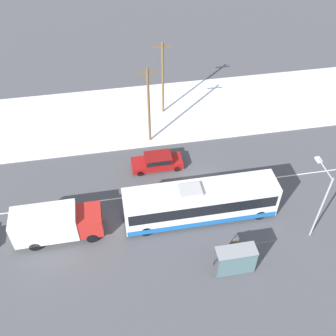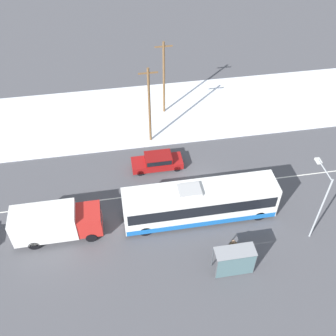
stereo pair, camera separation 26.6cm
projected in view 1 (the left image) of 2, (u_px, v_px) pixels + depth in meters
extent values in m
plane|color=#4C4C51|center=(201.00, 187.00, 35.53)|extent=(120.00, 120.00, 0.00)
cube|color=silver|center=(176.00, 110.00, 43.96)|extent=(80.00, 11.19, 0.12)
cube|color=silver|center=(201.00, 187.00, 35.53)|extent=(60.00, 0.12, 0.00)
cube|color=white|center=(201.00, 202.00, 31.92)|extent=(12.49, 2.55, 3.02)
cube|color=black|center=(201.00, 199.00, 31.67)|extent=(11.99, 2.57, 1.15)
cube|color=blue|center=(200.00, 212.00, 32.78)|extent=(12.37, 2.57, 0.54)
cube|color=#B2B2B2|center=(190.00, 190.00, 30.67)|extent=(1.80, 1.40, 0.24)
cylinder|color=black|center=(260.00, 215.00, 32.62)|extent=(1.00, 0.28, 1.00)
cylinder|color=black|center=(251.00, 195.00, 34.23)|extent=(1.00, 0.28, 1.00)
cylinder|color=black|center=(146.00, 231.00, 31.42)|extent=(1.00, 0.28, 1.00)
cylinder|color=black|center=(143.00, 209.00, 33.03)|extent=(1.00, 0.28, 1.00)
cube|color=silver|center=(45.00, 224.00, 30.40)|extent=(4.94, 2.30, 2.45)
cube|color=red|center=(90.00, 220.00, 31.02)|extent=(1.90, 2.18, 1.91)
cube|color=black|center=(101.00, 215.00, 30.87)|extent=(0.06, 1.95, 0.84)
cylinder|color=black|center=(92.00, 238.00, 30.99)|extent=(0.90, 0.26, 0.90)
cylinder|color=black|center=(91.00, 218.00, 32.44)|extent=(0.90, 0.26, 0.90)
cylinder|color=black|center=(35.00, 246.00, 30.43)|extent=(0.90, 0.26, 0.90)
cylinder|color=black|center=(37.00, 225.00, 31.88)|extent=(0.90, 0.26, 0.90)
cube|color=maroon|center=(157.00, 163.00, 37.04)|extent=(4.78, 1.80, 0.66)
cube|color=maroon|center=(158.00, 158.00, 36.62)|extent=(2.48, 1.66, 0.60)
cube|color=black|center=(158.00, 158.00, 36.61)|extent=(2.29, 1.69, 0.48)
cylinder|color=black|center=(140.00, 173.00, 36.43)|extent=(0.64, 0.22, 0.64)
cylinder|color=black|center=(138.00, 161.00, 37.55)|extent=(0.64, 0.22, 0.64)
cylinder|color=black|center=(177.00, 168.00, 36.87)|extent=(0.64, 0.22, 0.64)
cylinder|color=black|center=(174.00, 157.00, 37.99)|extent=(0.64, 0.22, 0.64)
cylinder|color=#23232D|center=(231.00, 251.00, 30.20)|extent=(0.12, 0.12, 0.81)
cylinder|color=#23232D|center=(234.00, 250.00, 30.23)|extent=(0.12, 0.12, 0.81)
cube|color=brown|center=(234.00, 245.00, 29.70)|extent=(0.42, 0.23, 0.67)
sphere|color=tan|center=(235.00, 241.00, 29.37)|extent=(0.28, 0.28, 0.28)
cylinder|color=brown|center=(230.00, 246.00, 29.69)|extent=(0.11, 0.11, 0.63)
cylinder|color=brown|center=(237.00, 245.00, 29.76)|extent=(0.11, 0.11, 0.63)
cube|color=gray|center=(237.00, 251.00, 27.86)|extent=(2.94, 1.20, 0.06)
cube|color=slate|center=(237.00, 267.00, 28.27)|extent=(2.82, 0.04, 2.16)
cylinder|color=#474C51|center=(214.00, 257.00, 28.91)|extent=(0.08, 0.08, 2.34)
cylinder|color=#474C51|center=(251.00, 251.00, 29.27)|extent=(0.08, 0.08, 2.34)
cylinder|color=#474C51|center=(218.00, 270.00, 28.12)|extent=(0.08, 0.08, 2.34)
cylinder|color=#474C51|center=(256.00, 264.00, 28.48)|extent=(0.08, 0.08, 2.34)
cylinder|color=#9EA3A8|center=(321.00, 209.00, 29.49)|extent=(0.14, 0.14, 6.53)
cylinder|color=#9EA3A8|center=(326.00, 169.00, 28.09)|extent=(0.10, 2.17, 0.10)
cube|color=silver|center=(319.00, 160.00, 28.91)|extent=(0.36, 0.60, 0.16)
cylinder|color=brown|center=(149.00, 107.00, 37.39)|extent=(0.24, 0.24, 8.30)
cube|color=brown|center=(147.00, 73.00, 34.86)|extent=(1.80, 0.12, 0.12)
cylinder|color=brown|center=(163.00, 79.00, 40.94)|extent=(0.24, 0.24, 8.34)
cube|color=brown|center=(163.00, 46.00, 38.39)|extent=(1.80, 0.12, 0.12)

